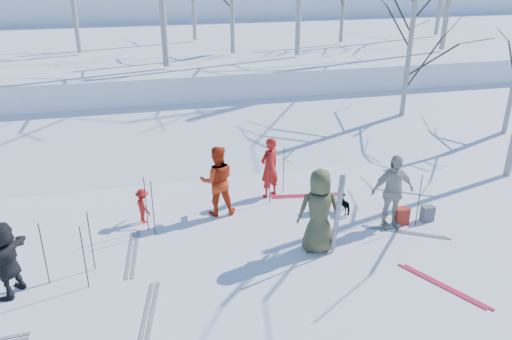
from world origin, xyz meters
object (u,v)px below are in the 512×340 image
object	(u,v)px
skier_redor_behind	(217,181)
backpack_red	(401,216)
dog	(346,204)
skier_grey_west	(6,259)
backpack_dark	(321,204)
skier_cream_east	(392,191)
skier_red_seated	(143,206)
skier_red_north	(270,168)
skier_olive_center	(319,211)
backpack_grey	(427,213)

from	to	relation	value
skier_redor_behind	backpack_red	bearing A→B (deg)	162.33
dog	backpack_red	size ratio (longest dim) A/B	1.27
skier_grey_west	backpack_dark	distance (m)	7.09
skier_cream_east	backpack_red	xyz separation A→B (m)	(0.33, 0.02, -0.69)
dog	skier_red_seated	bearing A→B (deg)	-15.40
skier_red_north	skier_cream_east	size ratio (longest dim) A/B	0.91
skier_red_north	skier_grey_west	size ratio (longest dim) A/B	1.07
backpack_red	skier_redor_behind	bearing A→B (deg)	159.16
skier_olive_center	skier_red_seated	world-z (taller)	skier_olive_center
skier_cream_east	skier_grey_west	bearing A→B (deg)	-176.20
skier_redor_behind	backpack_dark	world-z (taller)	skier_redor_behind
skier_olive_center	skier_red_north	bearing A→B (deg)	-72.79
skier_red_north	backpack_dark	size ratio (longest dim) A/B	4.09
skier_olive_center	backpack_red	world-z (taller)	skier_olive_center
skier_olive_center	backpack_dark	xyz separation A→B (m)	(0.71, 1.63, -0.74)
skier_red_north	skier_redor_behind	size ratio (longest dim) A/B	0.92
skier_red_seated	skier_cream_east	size ratio (longest dim) A/B	0.48
skier_redor_behind	skier_cream_east	size ratio (longest dim) A/B	0.98
backpack_dark	skier_red_seated	bearing A→B (deg)	173.14
skier_olive_center	skier_red_seated	distance (m)	4.24
dog	backpack_dark	size ratio (longest dim) A/B	1.34
skier_red_seated	backpack_red	distance (m)	6.17
backpack_red	backpack_grey	size ratio (longest dim) A/B	1.11
skier_olive_center	skier_red_seated	size ratio (longest dim) A/B	2.18
skier_red_seated	skier_grey_west	world-z (taller)	skier_grey_west
skier_red_north	skier_cream_east	bearing A→B (deg)	107.40
skier_olive_center	skier_red_north	xyz separation A→B (m)	(-0.32, 2.81, -0.12)
skier_cream_east	backpack_grey	world-z (taller)	skier_cream_east
skier_redor_behind	dog	size ratio (longest dim) A/B	3.31
skier_red_north	skier_red_seated	size ratio (longest dim) A/B	1.90
skier_grey_west	backpack_red	bearing A→B (deg)	121.39
skier_red_north	dog	bearing A→B (deg)	110.97
skier_redor_behind	skier_grey_west	size ratio (longest dim) A/B	1.16
skier_olive_center	skier_red_seated	bearing A→B (deg)	-20.01
dog	backpack_dark	world-z (taller)	dog
backpack_dark	skier_grey_west	bearing A→B (deg)	-165.96
skier_grey_west	dog	world-z (taller)	skier_grey_west
skier_red_north	skier_grey_west	xyz separation A→B (m)	(-5.83, -2.89, -0.05)
skier_olive_center	backpack_grey	size ratio (longest dim) A/B	4.94
skier_redor_behind	backpack_red	xyz separation A→B (m)	(4.16, -1.58, -0.68)
dog	skier_redor_behind	bearing A→B (deg)	-20.29
skier_red_north	backpack_red	bearing A→B (deg)	111.31
backpack_red	backpack_dark	size ratio (longest dim) A/B	1.05
skier_red_seated	dog	size ratio (longest dim) A/B	1.61
skier_olive_center	skier_red_north	distance (m)	2.83
backpack_red	backpack_grey	world-z (taller)	backpack_red
skier_redor_behind	dog	bearing A→B (deg)	170.12
skier_cream_east	backpack_grey	xyz separation A→B (m)	(1.02, 0.02, -0.71)
skier_grey_west	dog	xyz separation A→B (m)	(7.44, 1.53, -0.54)
skier_cream_east	dog	distance (m)	1.33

